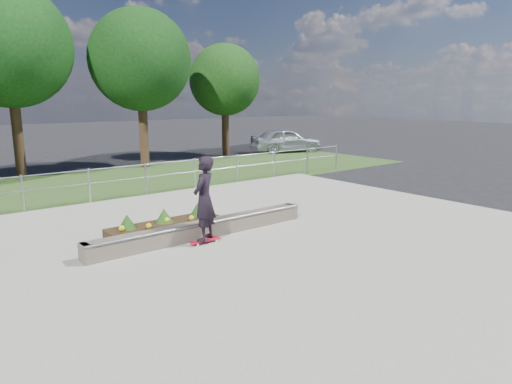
% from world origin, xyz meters
% --- Properties ---
extents(ground, '(120.00, 120.00, 0.00)m').
position_xyz_m(ground, '(0.00, 0.00, 0.00)').
color(ground, black).
rests_on(ground, ground).
extents(grass_verge, '(30.00, 8.00, 0.02)m').
position_xyz_m(grass_verge, '(0.00, 11.00, 0.01)').
color(grass_verge, '#2B481C').
rests_on(grass_verge, ground).
extents(concrete_slab, '(15.00, 15.00, 0.06)m').
position_xyz_m(concrete_slab, '(0.00, 0.00, 0.03)').
color(concrete_slab, gray).
rests_on(concrete_slab, ground).
extents(fence, '(20.06, 0.06, 1.20)m').
position_xyz_m(fence, '(0.00, 7.50, 0.77)').
color(fence, gray).
rests_on(fence, ground).
extents(tree_mid_left, '(5.25, 5.25, 8.25)m').
position_xyz_m(tree_mid_left, '(-2.50, 15.00, 5.61)').
color(tree_mid_left, '#352015').
rests_on(tree_mid_left, ground).
extents(tree_mid_right, '(4.90, 4.90, 7.70)m').
position_xyz_m(tree_mid_right, '(3.00, 14.00, 5.23)').
color(tree_mid_right, '#342014').
rests_on(tree_mid_right, ground).
extents(tree_far_right, '(4.20, 4.20, 6.60)m').
position_xyz_m(tree_far_right, '(9.00, 15.50, 4.48)').
color(tree_far_right, '#351F15').
rests_on(tree_far_right, ground).
extents(grind_ledge, '(6.00, 0.44, 0.43)m').
position_xyz_m(grind_ledge, '(-1.10, 1.93, 0.26)').
color(grind_ledge, brown).
rests_on(grind_ledge, concrete_slab).
extents(planter_bed, '(3.00, 1.20, 0.61)m').
position_xyz_m(planter_bed, '(-1.64, 2.77, 0.24)').
color(planter_bed, black).
rests_on(planter_bed, concrete_slab).
extents(skateboarder, '(0.87, 0.81, 2.08)m').
position_xyz_m(skateboarder, '(-1.35, 1.49, 1.13)').
color(skateboarder, white).
rests_on(skateboarder, concrete_slab).
extents(parked_car, '(4.88, 3.12, 1.55)m').
position_xyz_m(parked_car, '(12.98, 14.44, 0.77)').
color(parked_car, '#9FA3A8').
rests_on(parked_car, ground).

